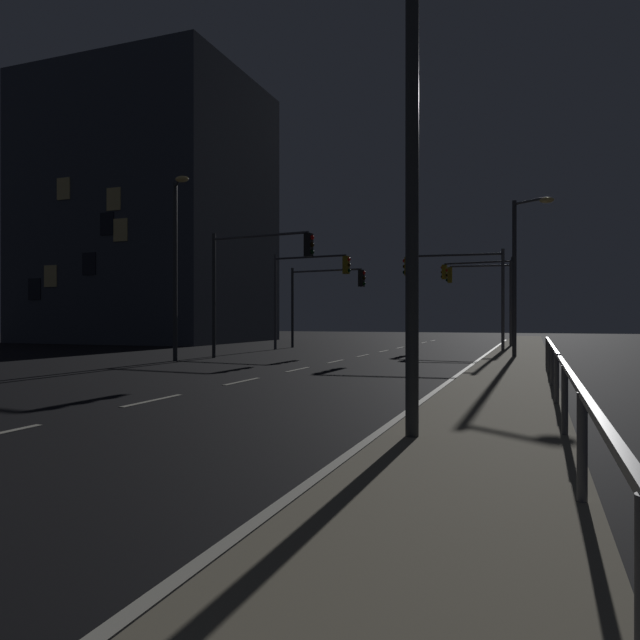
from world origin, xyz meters
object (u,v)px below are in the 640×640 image
object	(u,v)px
traffic_light_overhead_east	(480,283)
street_lamp_across_street	(176,253)
street_lamp_median	(521,261)
traffic_light_near_left	(325,290)
street_lamp_far_end	(436,74)
traffic_light_far_left	(457,278)
traffic_light_mid_right	(255,267)
building_distant	(150,214)
traffic_light_mid_left	(481,286)
traffic_light_far_center	(307,281)

from	to	relation	value
traffic_light_overhead_east	street_lamp_across_street	xyz separation A→B (m)	(-10.42, -18.02, 0.42)
street_lamp_median	street_lamp_across_street	size ratio (longest dim) A/B	0.90
traffic_light_near_left	traffic_light_overhead_east	xyz separation A→B (m)	(8.28, 6.12, 0.55)
street_lamp_far_end	street_lamp_across_street	size ratio (longest dim) A/B	1.13
traffic_light_far_left	street_lamp_median	size ratio (longest dim) A/B	0.77
traffic_light_mid_right	building_distant	distance (m)	23.40
traffic_light_overhead_east	building_distant	bearing A→B (deg)	-178.77
traffic_light_near_left	street_lamp_median	distance (m)	12.63
traffic_light_mid_left	building_distant	bearing A→B (deg)	176.85
traffic_light_near_left	traffic_light_far_center	bearing A→B (deg)	-95.00
traffic_light_overhead_east	traffic_light_mid_right	bearing A→B (deg)	-116.88
traffic_light_far_left	street_lamp_across_street	xyz separation A→B (m)	(-9.94, -10.06, 0.63)
traffic_light_far_center	building_distant	distance (m)	19.07
traffic_light_far_center	street_lamp_across_street	bearing A→B (deg)	-101.43
traffic_light_near_left	building_distant	xyz separation A→B (m)	(-16.46, 5.58, 6.44)
traffic_light_near_left	street_lamp_across_street	distance (m)	12.13
traffic_light_near_left	traffic_light_mid_right	size ratio (longest dim) A/B	0.87
street_lamp_far_end	street_lamp_across_street	bearing A→B (deg)	135.67
traffic_light_mid_left	street_lamp_far_end	world-z (taller)	street_lamp_far_end
traffic_light_far_center	street_lamp_across_street	xyz separation A→B (m)	(-1.93, -9.57, 0.60)
traffic_light_near_left	street_lamp_far_end	xyz separation A→B (m)	(10.28, -24.03, 1.61)
traffic_light_overhead_east	street_lamp_median	bearing A→B (deg)	-77.60
street_lamp_median	traffic_light_mid_left	bearing A→B (deg)	103.35
traffic_light_mid_right	traffic_light_mid_left	bearing A→B (deg)	59.29
traffic_light_mid_right	building_distant	world-z (taller)	building_distant
traffic_light_near_left	traffic_light_mid_left	distance (m)	9.51
traffic_light_far_left	building_distant	bearing A→B (deg)	162.99
traffic_light_mid_left	traffic_light_overhead_east	xyz separation A→B (m)	(-0.24, 1.91, 0.30)
street_lamp_median	street_lamp_far_end	bearing A→B (deg)	-92.26
traffic_light_far_left	street_lamp_median	xyz separation A→B (m)	(3.19, -4.35, 0.36)
street_lamp_across_street	traffic_light_overhead_east	bearing A→B (deg)	59.96
traffic_light_far_left	traffic_light_mid_left	distance (m)	6.09
traffic_light_mid_left	traffic_light_mid_right	bearing A→B (deg)	-120.71
street_lamp_far_end	building_distant	bearing A→B (deg)	132.07
traffic_light_overhead_east	street_lamp_median	size ratio (longest dim) A/B	0.82
traffic_light_near_left	street_lamp_far_end	distance (m)	26.19
traffic_light_overhead_east	traffic_light_far_center	distance (m)	11.97
traffic_light_mid_left	traffic_light_overhead_east	bearing A→B (deg)	97.14
traffic_light_mid_right	street_lamp_across_street	distance (m)	3.36
traffic_light_mid_left	traffic_light_mid_right	world-z (taller)	traffic_light_mid_right
traffic_light_mid_right	street_lamp_across_street	bearing A→B (deg)	-137.05
traffic_light_far_center	street_lamp_far_end	world-z (taller)	street_lamp_far_end
traffic_light_mid_right	traffic_light_overhead_east	xyz separation A→B (m)	(7.98, 15.75, 0.05)
traffic_light_far_left	traffic_light_near_left	distance (m)	8.02
traffic_light_mid_left	street_lamp_across_street	world-z (taller)	street_lamp_across_street
traffic_light_overhead_east	street_lamp_across_street	world-z (taller)	street_lamp_across_street
traffic_light_mid_right	traffic_light_far_center	xyz separation A→B (m)	(-0.50, 7.30, -0.13)
traffic_light_overhead_east	building_distant	world-z (taller)	building_distant
traffic_light_far_center	street_lamp_median	xyz separation A→B (m)	(11.19, -3.85, 0.34)
traffic_light_mid_right	traffic_light_overhead_east	size ratio (longest dim) A/B	1.02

